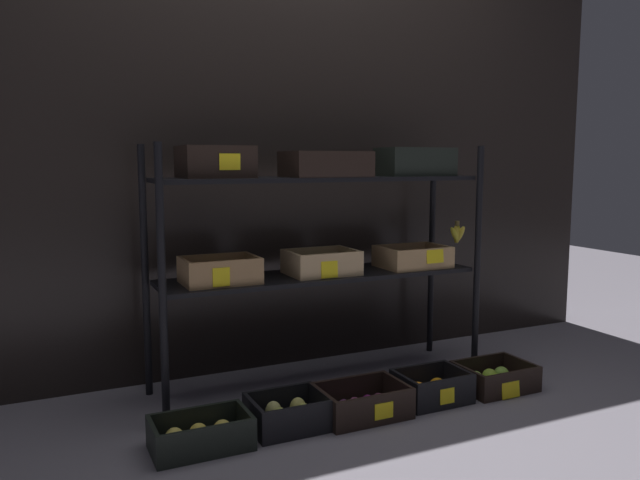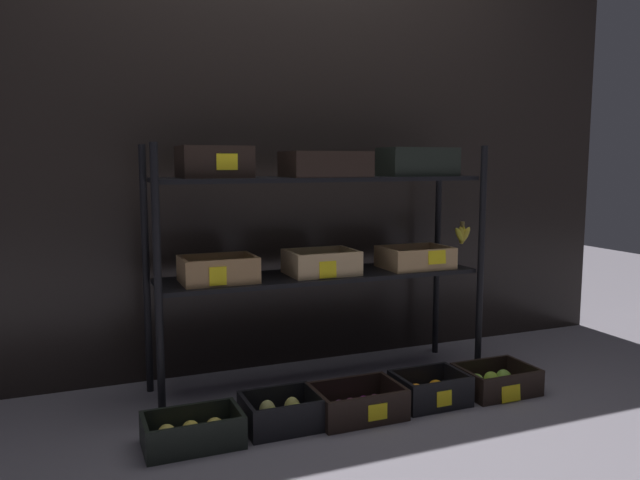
% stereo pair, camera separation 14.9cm
% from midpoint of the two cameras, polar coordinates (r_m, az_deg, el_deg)
% --- Properties ---
extents(ground_plane, '(10.00, 10.00, 0.00)m').
position_cam_midpoint_polar(ground_plane, '(3.09, 1.42, -12.91)').
color(ground_plane, slate).
extents(storefront_wall, '(3.95, 0.12, 2.22)m').
position_cam_midpoint_polar(storefront_wall, '(3.27, -1.33, 8.05)').
color(storefront_wall, black).
rests_on(storefront_wall, ground_plane).
extents(display_rack, '(1.67, 0.42, 1.14)m').
position_cam_midpoint_polar(display_rack, '(2.91, 1.81, 1.55)').
color(display_rack, black).
rests_on(display_rack, ground_plane).
extents(crate_ground_apple_gold, '(0.37, 0.22, 0.12)m').
position_cam_midpoint_polar(crate_ground_apple_gold, '(2.48, -9.85, -17.10)').
color(crate_ground_apple_gold, black).
rests_on(crate_ground_apple_gold, ground_plane).
extents(crate_ground_pear, '(0.31, 0.24, 0.13)m').
position_cam_midpoint_polar(crate_ground_pear, '(2.60, -1.81, -15.67)').
color(crate_ground_pear, black).
rests_on(crate_ground_pear, ground_plane).
extents(crate_ground_plum, '(0.37, 0.26, 0.13)m').
position_cam_midpoint_polar(crate_ground_plum, '(2.70, 5.05, -14.95)').
color(crate_ground_plum, black).
rests_on(crate_ground_plum, ground_plane).
extents(crate_ground_orange, '(0.31, 0.24, 0.14)m').
position_cam_midpoint_polar(crate_ground_orange, '(2.88, 11.56, -13.50)').
color(crate_ground_orange, black).
rests_on(crate_ground_orange, ground_plane).
extents(crate_ground_apple_green, '(0.34, 0.27, 0.12)m').
position_cam_midpoint_polar(crate_ground_apple_green, '(3.09, 17.22, -12.37)').
color(crate_ground_apple_green, black).
rests_on(crate_ground_apple_green, ground_plane).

